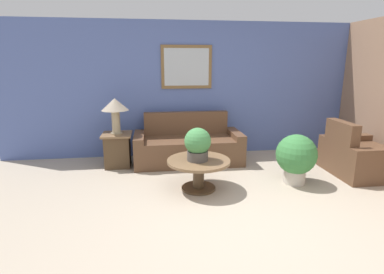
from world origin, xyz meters
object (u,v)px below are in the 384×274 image
Objects in this scene: couch_main at (188,146)px; side_table at (118,150)px; potted_plant_on_table at (198,144)px; coffee_table at (199,168)px; table_lamp at (115,107)px; armchair at (358,157)px; potted_plant_floor at (296,157)px.

couch_main reaches higher than side_table.
side_table is at bearing 135.87° from potted_plant_on_table.
coffee_table is 1.93× the size of potted_plant_on_table.
table_lamp is (-1.28, -0.06, 0.77)m from couch_main.
armchair reaches higher than side_table.
armchair is at bearing -13.38° from side_table.
coffee_table is at bearing -179.16° from potted_plant_floor.
side_table is (-1.28, 1.20, -0.02)m from coffee_table.
potted_plant_floor is at bearing 101.54° from armchair.
couch_main is 1.82× the size of armchair.
couch_main is 2.92m from armchair.
side_table is at bearing -177.10° from couch_main.
armchair is 2.80m from potted_plant_on_table.
side_table is at bearing 136.76° from coffee_table.
couch_main is 2.14× the size of coffee_table.
table_lamp reaches higher than coffee_table.
armchair is 1.40× the size of potted_plant_floor.
potted_plant_floor reaches higher than side_table.
couch_main is 1.27m from coffee_table.
coffee_table is at bearing -43.24° from table_lamp.
potted_plant_on_table is at bearing -90.86° from couch_main.
side_table reaches higher than coffee_table.
potted_plant_floor is (2.79, -1.18, -0.64)m from table_lamp.
coffee_table is at bearing 96.23° from armchair.
couch_main is at bearing 89.96° from coffee_table.
armchair is 2.75m from coffee_table.
table_lamp is at bearing 180.00° from side_table.
side_table is 1.27× the size of potted_plant_on_table.
side_table is 3.04m from potted_plant_floor.
couch_main is 3.26× the size of side_table.
couch_main reaches higher than coffee_table.
side_table is at bearing 157.07° from potted_plant_floor.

